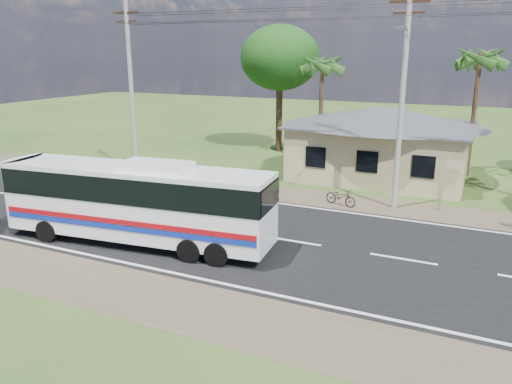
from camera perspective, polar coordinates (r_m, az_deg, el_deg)
ground at (r=20.88m, az=4.16°, el=-5.64°), size 120.00×120.00×0.00m
road at (r=20.88m, az=4.16°, el=-5.62°), size 120.00×16.00×0.03m
house at (r=32.14m, az=14.27°, el=6.40°), size 12.40×10.00×5.00m
utility_poles at (r=25.12m, az=15.65°, el=11.00°), size 32.80×2.22×11.00m
palm_mid at (r=33.74m, az=24.24°, el=13.67°), size 2.80×2.80×8.20m
palm_far at (r=35.90m, az=7.58°, el=14.15°), size 2.80×2.80×7.70m
tree_behind_house at (r=39.13m, az=2.74°, el=15.03°), size 6.00×6.00×9.61m
coach_bus at (r=20.55m, az=-13.43°, el=-0.55°), size 11.38×3.53×3.48m
motorcycle at (r=25.82m, az=9.66°, el=-0.53°), size 1.86×1.11×0.92m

